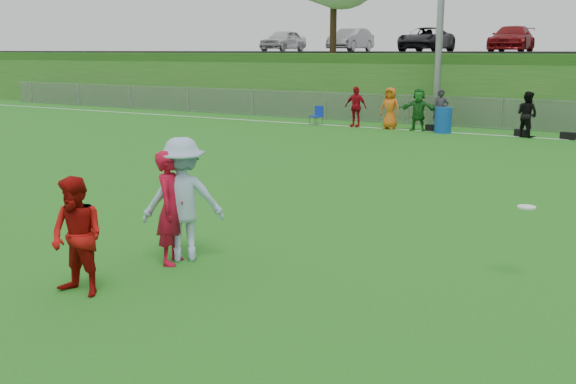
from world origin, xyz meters
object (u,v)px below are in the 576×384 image
Objects in this scene: player_red_left at (171,208)px; frisbee at (527,207)px; player_red_center at (77,237)px; player_blue at (183,200)px; recycling_bin at (443,120)px.

player_red_left reaches higher than frisbee.
player_blue reaches higher than player_red_center.
player_blue is 1.91× the size of recycling_bin.
player_red_center is at bearing -145.53° from frisbee.
player_red_left reaches higher than recycling_bin.
frisbee is at bearing -88.78° from player_red_left.
recycling_bin is at bearing -124.27° from player_blue.
recycling_bin is at bearing -17.12° from player_red_left.
recycling_bin is (-0.53, 19.23, -0.30)m from player_red_center.
player_red_left is 1.09× the size of player_red_center.
frisbee is at bearing 161.76° from player_blue.
player_red_left is 0.91× the size of player_blue.
player_blue is at bearing -35.66° from player_red_left.
frisbee is at bearing 33.09° from player_red_center.
frisbee is (4.73, 1.61, 0.10)m from player_blue.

